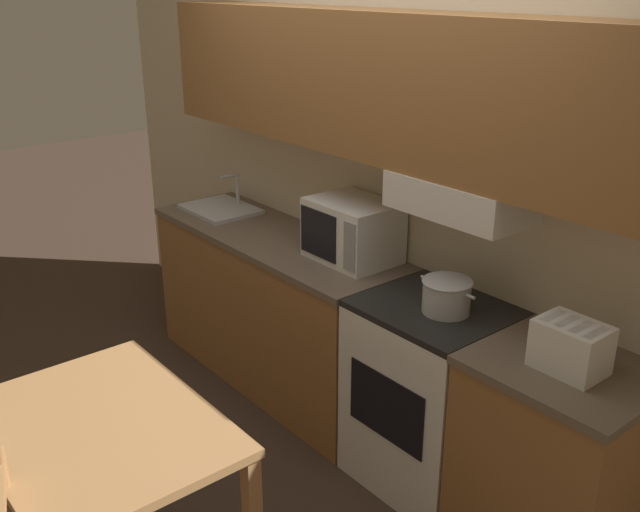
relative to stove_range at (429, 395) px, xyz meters
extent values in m
plane|color=#3D2D23|center=(-0.54, 0.28, -0.46)|extent=(16.00, 16.00, 0.00)
cube|color=beige|center=(-0.54, 0.31, 0.82)|extent=(5.46, 0.05, 2.55)
cube|color=#936033|center=(-0.54, 0.12, 1.35)|extent=(3.06, 0.32, 0.65)
cube|color=white|center=(0.00, 0.12, 0.94)|extent=(0.61, 0.34, 0.16)
cube|color=#936033|center=(-1.20, 0.00, -0.02)|extent=(1.74, 0.56, 0.88)
cube|color=brown|center=(-1.20, 0.00, 0.44)|extent=(1.76, 0.58, 0.04)
cube|color=#936033|center=(0.66, 0.00, -0.02)|extent=(0.65, 0.56, 0.88)
cube|color=brown|center=(0.66, 0.00, 0.44)|extent=(0.67, 0.58, 0.04)
cube|color=white|center=(0.00, 0.00, -0.02)|extent=(0.64, 0.56, 0.88)
cube|color=black|center=(0.00, 0.00, 0.44)|extent=(0.64, 0.56, 0.03)
cube|color=black|center=(0.00, -0.28, 0.05)|extent=(0.45, 0.01, 0.31)
cylinder|color=black|center=(-0.14, -0.11, 0.45)|extent=(0.09, 0.09, 0.01)
cylinder|color=black|center=(0.14, -0.11, 0.45)|extent=(0.09, 0.09, 0.01)
cylinder|color=black|center=(-0.14, 0.11, 0.45)|extent=(0.09, 0.09, 0.01)
cylinder|color=black|center=(0.14, 0.11, 0.45)|extent=(0.09, 0.09, 0.01)
cylinder|color=#B7BABF|center=(0.07, -0.01, 0.53)|extent=(0.21, 0.21, 0.15)
torus|color=#B7BABF|center=(0.07, -0.01, 0.60)|extent=(0.22, 0.22, 0.01)
cylinder|color=#B7BABF|center=(-0.06, -0.01, 0.57)|extent=(0.05, 0.01, 0.01)
cylinder|color=#B7BABF|center=(0.19, -0.01, 0.57)|extent=(0.05, 0.01, 0.01)
cube|color=white|center=(-0.65, 0.10, 0.61)|extent=(0.44, 0.34, 0.31)
cube|color=black|center=(-0.72, -0.07, 0.61)|extent=(0.27, 0.01, 0.24)
cube|color=gray|center=(-0.49, -0.07, 0.61)|extent=(0.08, 0.01, 0.24)
cube|color=white|center=(0.68, -0.03, 0.55)|extent=(0.25, 0.19, 0.19)
cube|color=black|center=(0.55, -0.03, 0.58)|extent=(0.01, 0.02, 0.02)
cube|color=black|center=(0.59, -0.03, 0.64)|extent=(0.03, 0.13, 0.01)
cube|color=black|center=(0.65, -0.03, 0.64)|extent=(0.03, 0.13, 0.01)
cube|color=black|center=(0.71, -0.03, 0.64)|extent=(0.03, 0.13, 0.01)
cube|color=black|center=(0.76, -0.03, 0.64)|extent=(0.03, 0.13, 0.01)
cube|color=#B7BABF|center=(-1.77, 0.00, 0.47)|extent=(0.46, 0.36, 0.02)
cube|color=#4C4F54|center=(-1.77, -0.02, 0.47)|extent=(0.39, 0.27, 0.01)
cylinder|color=#B7BABF|center=(-1.77, 0.13, 0.57)|extent=(0.02, 0.02, 0.19)
cylinder|color=#B7BABF|center=(-1.77, 0.07, 0.67)|extent=(0.02, 0.12, 0.02)
cube|color=#B27F4C|center=(-0.35, -1.42, 0.26)|extent=(1.03, 0.77, 0.04)
cube|color=#B27F4C|center=(-0.83, -1.07, -0.11)|extent=(0.06, 0.06, 0.70)
cylinder|color=#B27F4C|center=(-0.21, -1.79, 0.20)|extent=(0.04, 0.04, 0.47)
cube|color=#B27F4C|center=(-0.05, -1.84, 0.34)|extent=(0.33, 0.12, 0.06)
camera|label=1|loc=(1.87, -2.19, 1.81)|focal=40.00mm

